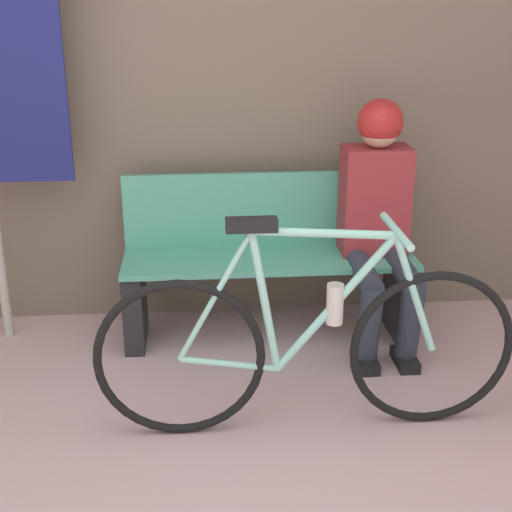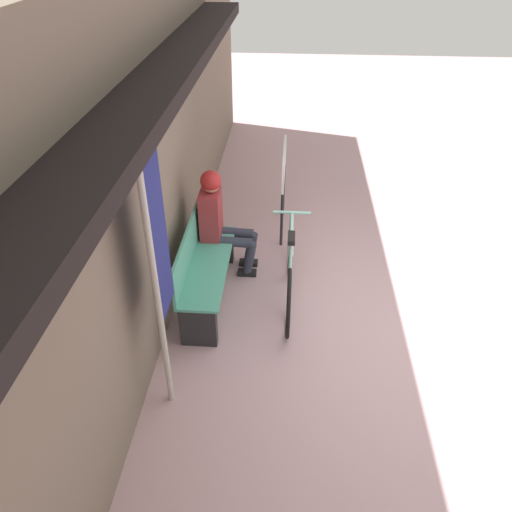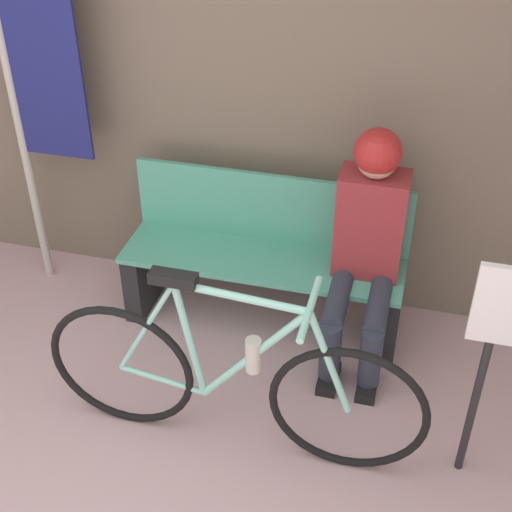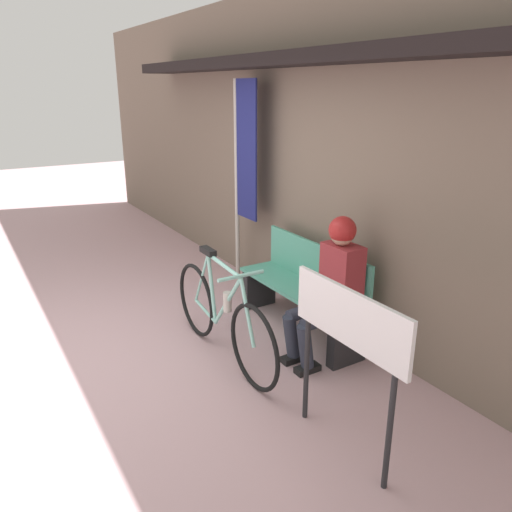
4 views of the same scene
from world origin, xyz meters
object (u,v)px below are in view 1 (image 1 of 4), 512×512
Objects in this scene: person_seated at (379,209)px; banner_pole at (5,58)px; park_bench_near at (268,264)px; bicycle at (308,345)px.

person_seated is 1.96m from banner_pole.
bicycle is at bearing -85.41° from park_bench_near.
park_bench_near is 0.65m from person_seated.
park_bench_near is 0.86× the size of bicycle.
bicycle is 1.97m from banner_pole.
person_seated is at bearing -11.21° from park_bench_near.
person_seated is (0.48, 0.80, 0.33)m from bicycle.
banner_pole reaches higher than person_seated.
person_seated is at bearing 59.40° from bicycle.
person_seated is at bearing -5.92° from banner_pole.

